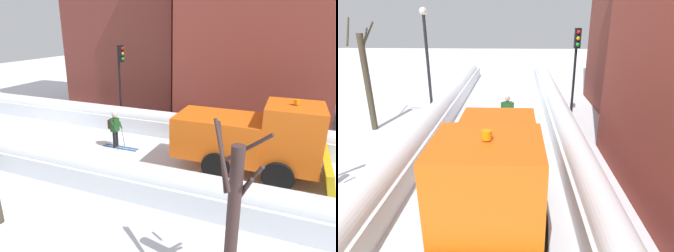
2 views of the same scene
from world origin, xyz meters
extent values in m
plane|color=white|center=(0.00, 10.00, 0.00)|extent=(80.00, 80.00, 0.00)
cube|color=white|center=(-2.95, 10.00, 0.42)|extent=(1.10, 36.00, 0.85)
cylinder|color=white|center=(-2.95, 10.00, 0.85)|extent=(0.90, 34.20, 0.90)
cube|color=white|center=(2.95, 10.00, 0.40)|extent=(1.10, 36.00, 0.79)
cylinder|color=white|center=(2.95, 10.00, 0.79)|extent=(0.90, 34.20, 0.90)
cube|color=brown|center=(-8.51, 10.69, 6.07)|extent=(8.51, 8.06, 12.14)
cube|color=orange|center=(-0.31, 10.27, 1.40)|extent=(2.30, 3.40, 1.60)
cube|color=orange|center=(-0.31, 12.97, 1.75)|extent=(2.20, 2.00, 2.30)
cube|color=black|center=(-0.31, 13.93, 2.26)|extent=(1.85, 0.06, 1.01)
cube|color=yellow|center=(-0.31, 14.32, 0.55)|extent=(3.20, 0.46, 1.13)
cylinder|color=orange|center=(-0.31, 12.97, 3.02)|extent=(0.20, 0.20, 0.18)
cylinder|color=black|center=(-1.46, 12.67, 0.55)|extent=(0.25, 1.10, 1.10)
cylinder|color=black|center=(0.84, 12.67, 0.55)|extent=(0.25, 1.10, 1.10)
cylinder|color=black|center=(-1.46, 10.47, 0.55)|extent=(0.25, 1.10, 1.10)
cylinder|color=black|center=(0.84, 10.47, 0.55)|extent=(0.25, 1.10, 1.10)
cylinder|color=black|center=(-0.58, 5.24, 0.41)|extent=(0.14, 0.14, 0.82)
cylinder|color=black|center=(-0.36, 5.24, 0.41)|extent=(0.14, 0.14, 0.82)
cube|color=#1E5123|center=(-0.47, 5.24, 1.13)|extent=(0.42, 0.26, 0.62)
cube|color=#591E19|center=(-0.47, 5.03, 1.16)|extent=(0.32, 0.16, 0.44)
sphere|color=tan|center=(-0.47, 5.24, 1.60)|extent=(0.24, 0.24, 0.24)
sphere|color=silver|center=(-0.47, 5.24, 1.70)|extent=(0.22, 0.22, 0.22)
cylinder|color=#1E5123|center=(-0.73, 5.34, 1.16)|extent=(0.09, 0.33, 0.56)
cylinder|color=#1E5123|center=(-0.21, 5.34, 1.16)|extent=(0.09, 0.33, 0.56)
cube|color=#194C8C|center=(-0.58, 5.49, 0.01)|extent=(0.09, 1.80, 0.03)
cube|color=#194C8C|center=(-0.36, 5.49, 0.01)|extent=(0.09, 1.80, 0.03)
cylinder|color=#262628|center=(-0.77, 5.46, 0.60)|extent=(0.02, 0.19, 1.19)
cylinder|color=#262628|center=(-0.17, 5.46, 0.60)|extent=(0.02, 0.19, 1.19)
cylinder|color=black|center=(-3.68, 3.64, 1.84)|extent=(0.12, 0.12, 3.68)
cube|color=black|center=(-3.68, 3.78, 4.13)|extent=(0.28, 0.24, 0.90)
sphere|color=red|center=(-3.68, 3.91, 4.41)|extent=(0.18, 0.18, 0.18)
sphere|color=gold|center=(-3.68, 3.91, 4.13)|extent=(0.18, 0.18, 0.18)
sphere|color=green|center=(-3.68, 3.91, 3.85)|extent=(0.18, 0.18, 0.18)
cylinder|color=#3F2B29|center=(5.44, 11.93, 1.68)|extent=(0.28, 0.28, 3.36)
cylinder|color=#3F2B29|center=(5.60, 11.64, 3.21)|extent=(0.87, 0.58, 1.21)
cylinder|color=#3F2B29|center=(5.13, 12.07, 3.22)|extent=(0.40, 0.97, 0.89)
cylinder|color=#3F2B29|center=(5.25, 12.15, 2.50)|extent=(0.68, 0.62, 1.19)
cylinder|color=#3F2B29|center=(5.56, 11.64, 3.15)|extent=(0.87, 0.46, 1.20)
cylinder|color=#3F2B29|center=(5.33, 12.10, 2.36)|extent=(0.56, 0.38, 0.88)
camera|label=1|loc=(10.90, 12.72, 5.56)|focal=31.86mm
camera|label=2|loc=(-0.87, 18.20, 5.19)|focal=31.72mm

